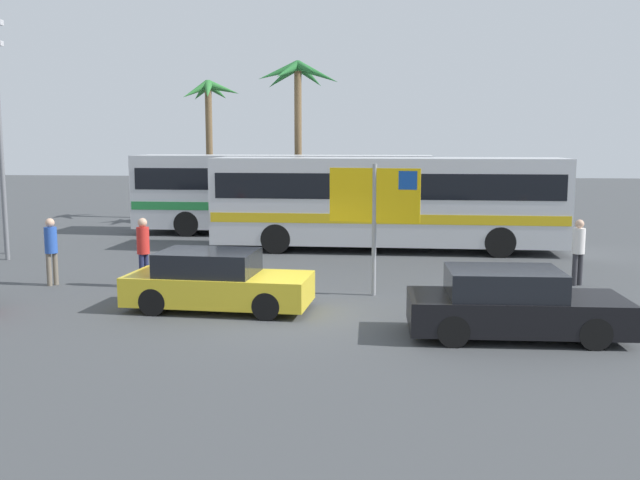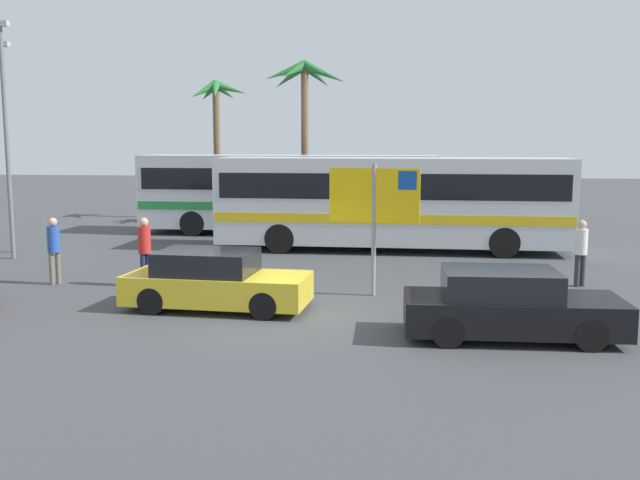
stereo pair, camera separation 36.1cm
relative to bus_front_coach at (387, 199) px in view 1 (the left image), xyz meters
The scene contains 13 objects.
ground 10.02m from the bus_front_coach, 102.45° to the right, with size 120.00×120.00×0.00m, color #424447.
bus_front_coach is the anchor object (origin of this frame).
bus_rear_coach 5.75m from the bus_front_coach, 137.44° to the left, with size 11.83×2.67×3.17m.
ferry_sign 7.38m from the bus_front_coach, 91.15° to the right, with size 2.19×0.38×3.20m.
car_yellow 9.98m from the bus_front_coach, 111.50° to the right, with size 4.13×1.89×1.32m.
car_black 11.16m from the bus_front_coach, 76.61° to the right, with size 4.13×1.84×1.32m.
pedestrian_by_bus 9.32m from the bus_front_coach, 131.11° to the right, with size 0.32×0.32×1.79m.
pedestrian_crossing_lot 7.54m from the bus_front_coach, 47.75° to the right, with size 0.32×0.32×1.73m.
pedestrian_near_sign 11.12m from the bus_front_coach, 140.58° to the right, with size 0.32×0.32×1.76m.
lamp_post_left_side 13.00m from the bus_front_coach, behind, with size 0.56×0.20×6.94m.
lamp_post_right_side 12.60m from the bus_front_coach, 164.35° to the right, with size 0.56×0.20×7.38m.
palm_tree_seaside 9.15m from the bus_front_coach, 120.03° to the left, with size 3.62×3.66×7.23m.
palm_tree_inland 12.87m from the bus_front_coach, 133.71° to the left, with size 2.70×2.92×6.60m.
Camera 1 is at (2.48, -14.77, 3.74)m, focal length 39.90 mm.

